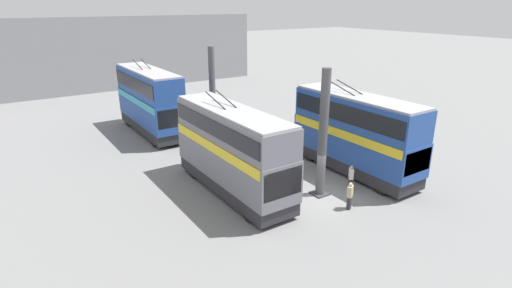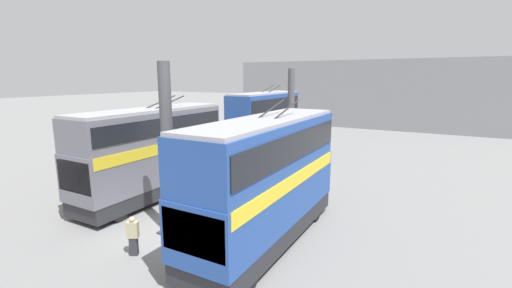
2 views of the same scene
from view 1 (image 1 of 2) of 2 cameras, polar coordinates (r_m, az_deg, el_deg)
name	(u,v)px [view 1 (image 1 of 2)]	position (r m, az deg, el deg)	size (l,w,h in m)	color
ground_plane	(324,196)	(23.69, 9.64, -7.38)	(240.00, 240.00, 0.00)	slate
depot_back_wall	(126,53)	(54.13, -18.09, 12.20)	(0.50, 36.00, 9.04)	gray
support_column_near	(323,136)	(22.55, 9.53, 1.07)	(0.92, 0.92, 7.39)	#4C4C51
support_column_far	(213,94)	(32.92, -6.22, 7.11)	(0.92, 0.92, 7.39)	#4C4C51
bus_left_near	(356,130)	(26.36, 14.09, 2.00)	(9.34, 2.54, 5.79)	black
bus_right_mid	(232,146)	(22.79, -3.39, -0.32)	(9.58, 2.54, 5.69)	black
bus_right_far	(149,98)	(34.71, -14.98, 6.40)	(9.56, 2.54, 6.06)	black
person_aisle_foreground	(350,195)	(22.26, 13.25, -7.13)	(0.41, 0.48, 1.57)	#2D2D33
person_by_left_row	(351,177)	(24.49, 13.40, -4.62)	(0.48, 0.45, 1.55)	#2D2D33
oil_drum	(238,130)	(33.91, -2.55, 2.02)	(0.57, 0.57, 0.80)	#933828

